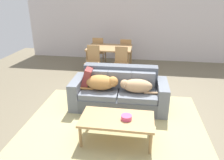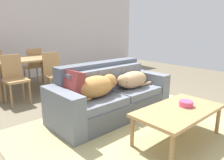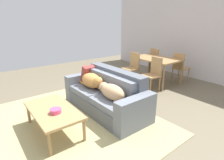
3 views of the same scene
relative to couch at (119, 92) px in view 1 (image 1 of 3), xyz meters
The scene contains 14 objects.
ground_plane 0.49m from the couch, 60.89° to the right, with size 10.00×10.00×0.00m, color #71664F.
back_partition 3.83m from the couch, 87.28° to the left, with size 8.00×0.12×2.70m, color silver.
area_rug 1.01m from the couch, 89.95° to the right, with size 3.37×3.11×0.01m, color tan.
couch is the anchor object (origin of this frame).
dog_on_left_cushion 0.45m from the couch, 160.51° to the right, with size 0.79×0.39×0.31m.
dog_on_right_cushion 0.46m from the couch, 22.96° to the right, with size 0.77×0.32×0.28m.
throw_pillow_by_left_arm 0.77m from the couch, behind, with size 0.14×0.44×0.44m, color brown.
coffee_table 1.21m from the couch, 84.96° to the right, with size 1.21×0.65×0.43m.
bowl_on_coffee_table 1.25m from the couch, 77.84° to the right, with size 0.18×0.18×0.07m, color #EA4C7F.
dining_table 2.37m from the couch, 104.21° to the left, with size 1.35×0.95×0.77m.
dining_chair_near_left 1.92m from the couch, 120.47° to the left, with size 0.41×0.41×0.93m.
dining_chair_near_right 1.68m from the couch, 95.60° to the left, with size 0.43×0.43×0.92m.
dining_chair_far_left 3.04m from the couch, 110.08° to the left, with size 0.42×0.42×0.94m.
dining_chair_far_right 2.86m from the couch, 92.40° to the left, with size 0.40×0.40×0.92m.
Camera 1 is at (0.31, -3.95, 2.37)m, focal length 34.96 mm.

